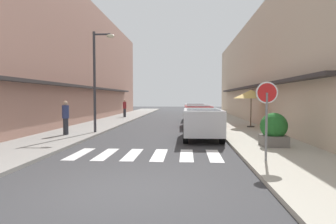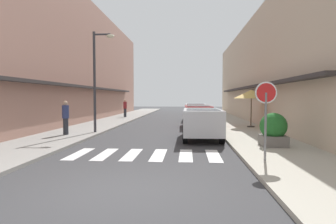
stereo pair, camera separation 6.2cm
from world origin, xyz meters
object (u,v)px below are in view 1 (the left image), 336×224
planter_corner (274,130)px  pedestrian_walking_near (66,117)px  parked_car_mid (198,114)px  street_lamp (98,71)px  pedestrian_walking_far (125,108)px  round_street_sign (267,101)px  cafe_umbrella (251,94)px  parked_car_far (195,110)px  parked_car_near (202,120)px

planter_corner → pedestrian_walking_near: size_ratio=0.75×
parked_car_mid → street_lamp: size_ratio=0.72×
pedestrian_walking_far → round_street_sign: bearing=63.5°
cafe_umbrella → pedestrian_walking_near: cafe_umbrella is taller
pedestrian_walking_near → parked_car_far: bearing=-69.6°
cafe_umbrella → street_lamp: bearing=-159.1°
parked_car_far → street_lamp: (-5.58, -10.24, 2.52)m
parked_car_near → parked_car_far: (0.00, 11.77, 0.00)m
cafe_umbrella → planter_corner: bearing=-95.7°
parked_car_near → pedestrian_walking_near: bearing=177.0°
parked_car_near → parked_car_far: bearing=90.0°
parked_car_mid → pedestrian_walking_far: (-6.80, 7.88, 0.10)m
parked_car_far → cafe_umbrella: bearing=-63.6°
cafe_umbrella → pedestrian_walking_far: size_ratio=1.40×
parked_car_far → pedestrian_walking_far: (-6.80, 2.05, 0.10)m
parked_car_near → pedestrian_walking_near: pedestrian_walking_near is taller
street_lamp → pedestrian_walking_near: (-1.34, -1.16, -2.41)m
parked_car_far → pedestrian_walking_near: bearing=-121.2°
round_street_sign → planter_corner: (1.02, 2.71, -1.16)m
street_lamp → parked_car_mid: bearing=38.4°
round_street_sign → pedestrian_walking_far: size_ratio=1.38×
parked_car_near → planter_corner: 3.64m
parked_car_mid → parked_car_far: bearing=90.0°
parked_car_mid → street_lamp: (-5.58, -4.41, 2.52)m
parked_car_far → cafe_umbrella: size_ratio=1.81×
round_street_sign → cafe_umbrella: bearing=80.2°
parked_car_far → pedestrian_walking_far: size_ratio=2.54×
cafe_umbrella → planter_corner: 7.61m
pedestrian_walking_far → planter_corner: bearing=69.6°
parked_car_far → round_street_sign: size_ratio=1.84×
round_street_sign → pedestrian_walking_far: (-8.42, 19.01, -0.90)m
parked_car_near → street_lamp: (-5.58, 1.52, 2.52)m
parked_car_far → street_lamp: bearing=-118.6°
parked_car_near → pedestrian_walking_near: (-6.92, 0.37, 0.11)m
parked_car_far → planter_corner: parked_car_far is taller
parked_car_mid → planter_corner: (2.64, -8.43, -0.16)m
pedestrian_walking_near → pedestrian_walking_far: bearing=-38.9°
parked_car_near → cafe_umbrella: 6.13m
parked_car_near → pedestrian_walking_near: size_ratio=2.44×
parked_car_near → street_lamp: 6.31m
parked_car_mid → street_lamp: 7.55m
parked_car_far → pedestrian_walking_far: pedestrian_walking_far is taller
street_lamp → cafe_umbrella: 9.67m
parked_car_far → cafe_umbrella: 7.73m
pedestrian_walking_far → parked_car_far: bearing=112.8°
round_street_sign → planter_corner: bearing=69.4°
parked_car_near → street_lamp: bearing=164.7°
parked_car_near → planter_corner: parked_car_near is taller
cafe_umbrella → parked_car_near: bearing=-124.4°
round_street_sign → cafe_umbrella: (1.75, 10.14, 0.30)m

